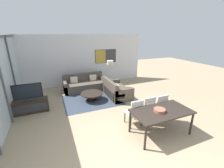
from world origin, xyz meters
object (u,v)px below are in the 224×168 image
dining_chair_right (159,106)px  fruit_bowl (160,110)px  dining_table (161,113)px  floor_lamp (110,65)px  sofa_main (84,85)px  tv_console (30,106)px  sofa_side (116,91)px  television (28,92)px  dining_chair_left (135,111)px  dining_chair_centre (147,108)px  coffee_table (92,95)px

dining_chair_right → fruit_bowl: size_ratio=2.86×
dining_table → floor_lamp: floor_lamp is taller
sofa_main → fruit_bowl: bearing=-75.8°
tv_console → sofa_side: size_ratio=0.80×
television → dining_table: television is taller
sofa_main → dining_chair_left: size_ratio=2.28×
dining_chair_left → dining_chair_right: same height
tv_console → floor_lamp: size_ratio=0.85×
fruit_bowl → sofa_main: bearing=104.2°
sofa_side → dining_chair_left: size_ratio=1.70×
tv_console → fruit_bowl: 4.63m
floor_lamp → sofa_side: bearing=-100.9°
sofa_side → dining_table: bearing=-178.3°
dining_table → fruit_bowl: bearing=-169.9°
television → sofa_main: (2.42, 1.60, -0.55)m
television → floor_lamp: bearing=20.9°
dining_chair_left → dining_chair_centre: bearing=6.3°
sofa_main → dining_chair_right: (1.73, -3.83, 0.24)m
floor_lamp → coffee_table: bearing=-137.4°
coffee_table → dining_chair_left: (0.75, -2.42, 0.25)m
television → sofa_main: bearing=33.5°
sofa_main → television: bearing=-146.5°
coffee_table → dining_chair_right: bearing=-54.1°
fruit_bowl → coffee_table: bearing=110.4°
sofa_main → dining_chair_left: dining_chair_left is taller
television → sofa_main: 2.95m
coffee_table → dining_chair_right: dining_chair_right is taller
television → dining_chair_centre: television is taller
dining_table → coffee_table: bearing=112.1°
dining_chair_left → dining_chair_centre: 0.49m
dining_table → floor_lamp: size_ratio=1.16×
tv_console → television: 0.56m
sofa_main → coffee_table: (0.00, -1.44, -0.02)m
coffee_table → dining_chair_centre: 2.68m
sofa_main → coffee_table: bearing=-90.0°
floor_lamp → tv_console: bearing=-159.1°
coffee_table → dining_chair_left: bearing=-72.8°
television → dining_chair_right: (4.15, -2.23, -0.31)m
dining_table → fruit_bowl: (-0.10, -0.02, 0.12)m
dining_chair_centre → dining_chair_right: (0.49, -0.03, 0.00)m
sofa_main → dining_table: bearing=-74.5°
tv_console → dining_chair_left: (3.17, -2.25, 0.25)m
sofa_side → television: bearing=92.1°
sofa_main → dining_chair_centre: bearing=-71.9°
sofa_main → dining_chair_centre: size_ratio=2.28×
fruit_bowl → dining_chair_left: bearing=121.1°
television → sofa_side: bearing=2.1°
floor_lamp → dining_chair_centre: bearing=-92.6°
tv_console → dining_chair_right: (4.15, -2.23, 0.25)m
television → floor_lamp: size_ratio=0.67×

